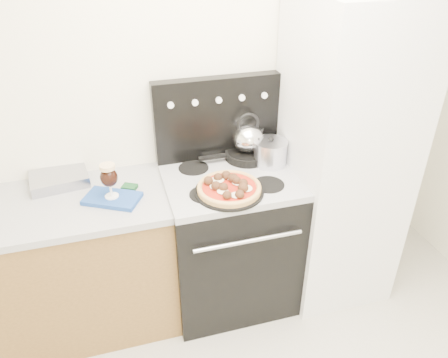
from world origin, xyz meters
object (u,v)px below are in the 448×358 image
object	(u,v)px
stove_body	(229,241)
pizza	(229,187)
tea_kettle	(248,136)
stock_pot	(270,153)
beer_glass	(109,181)
base_cabinet	(46,274)
skillet	(247,155)
oven_mitt	(112,198)
fridge	(341,158)
pizza_pan	(229,191)

from	to	relation	value
stove_body	pizza	bearing A→B (deg)	-107.90
tea_kettle	stock_pot	size ratio (longest dim) A/B	1.07
tea_kettle	stock_pot	distance (m)	0.17
beer_glass	stock_pot	bearing A→B (deg)	6.74
base_cabinet	stock_pot	xyz separation A→B (m)	(1.38, 0.05, 0.56)
tea_kettle	skillet	bearing A→B (deg)	0.00
stove_body	pizza	distance (m)	0.54
stove_body	oven_mitt	xyz separation A→B (m)	(-0.67, -0.04, 0.47)
fridge	tea_kettle	distance (m)	0.58
base_cabinet	pizza	xyz separation A→B (m)	(1.05, -0.19, 0.53)
fridge	pizza_pan	world-z (taller)	fridge
skillet	base_cabinet	bearing A→B (deg)	-172.95
pizza_pan	base_cabinet	bearing A→B (deg)	169.91
pizza_pan	tea_kettle	world-z (taller)	tea_kettle
stove_body	tea_kettle	bearing A→B (deg)	47.50
oven_mitt	pizza_pan	bearing A→B (deg)	-11.64
skillet	stock_pot	size ratio (longest dim) A/B	1.40
fridge	oven_mitt	xyz separation A→B (m)	(-1.37, -0.01, -0.04)
base_cabinet	pizza	distance (m)	1.19
stove_body	tea_kettle	size ratio (longest dim) A/B	4.21
oven_mitt	tea_kettle	world-z (taller)	tea_kettle
beer_glass	pizza_pan	xyz separation A→B (m)	(0.62, -0.13, -0.10)
pizza_pan	skillet	bearing A→B (deg)	57.51
skillet	tea_kettle	size ratio (longest dim) A/B	1.30
skillet	stock_pot	bearing A→B (deg)	-44.46
pizza	stock_pot	distance (m)	0.41
base_cabinet	oven_mitt	world-z (taller)	oven_mitt
tea_kettle	oven_mitt	bearing A→B (deg)	-166.81
oven_mitt	beer_glass	distance (m)	0.11
stock_pot	pizza_pan	bearing A→B (deg)	-144.01
stove_body	pizza	size ratio (longest dim) A/B	2.54
stove_body	stock_pot	world-z (taller)	stock_pot
pizza	tea_kettle	distance (m)	0.42
stock_pot	stove_body	bearing A→B (deg)	-164.60
tea_kettle	stove_body	bearing A→B (deg)	-133.94
beer_glass	base_cabinet	bearing A→B (deg)	172.11
stove_body	skillet	distance (m)	0.56
stove_body	pizza_pan	distance (m)	0.52
beer_glass	skillet	xyz separation A→B (m)	(0.84, 0.22, -0.08)
skillet	stock_pot	xyz separation A→B (m)	(0.11, -0.11, 0.05)
skillet	pizza_pan	bearing A→B (deg)	-122.49
pizza	stove_body	bearing A→B (deg)	72.10
fridge	oven_mitt	distance (m)	1.37
beer_glass	tea_kettle	world-z (taller)	tea_kettle
stove_body	oven_mitt	world-z (taller)	oven_mitt
fridge	stock_pot	bearing A→B (deg)	166.62
pizza_pan	tea_kettle	distance (m)	0.43
stove_body	fridge	world-z (taller)	fridge
fridge	oven_mitt	size ratio (longest dim) A/B	6.55
pizza_pan	oven_mitt	bearing A→B (deg)	168.36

